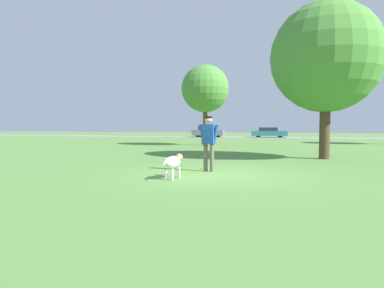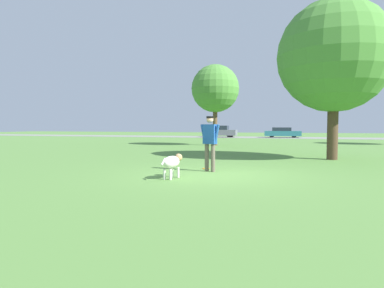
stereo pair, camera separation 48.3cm
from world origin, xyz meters
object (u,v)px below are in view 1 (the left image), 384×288
object	(u,v)px
person	(209,139)
dog	(173,162)
parked_car_grey	(208,131)
parked_car_teal	(269,132)
tree_mid_center	(205,89)
tree_near_right	(326,58)
frisbee	(204,168)

from	to	relation	value
person	dog	bearing A→B (deg)	-96.90
person	parked_car_grey	distance (m)	31.57
person	parked_car_teal	bearing A→B (deg)	102.89
parked_car_grey	dog	bearing A→B (deg)	-81.65
tree_mid_center	tree_near_right	bearing A→B (deg)	-50.70
frisbee	parked_car_teal	size ratio (longest dim) A/B	0.06
frisbee	tree_near_right	xyz separation A→B (m)	(4.32, 4.55, 4.31)
tree_mid_center	parked_car_grey	xyz separation A→B (m)	(-3.28, 17.13, -3.38)
person	parked_car_teal	world-z (taller)	person
tree_near_right	parked_car_teal	size ratio (longest dim) A/B	1.56
tree_mid_center	tree_near_right	distance (m)	11.19
frisbee	tree_near_right	size ratio (longest dim) A/B	0.04
dog	frisbee	bearing A→B (deg)	-1.65
tree_mid_center	tree_near_right	size ratio (longest dim) A/B	0.87
frisbee	tree_mid_center	world-z (taller)	tree_mid_center
dog	tree_near_right	distance (m)	9.10
frisbee	parked_car_grey	world-z (taller)	parked_car_grey
parked_car_grey	parked_car_teal	size ratio (longest dim) A/B	0.91
person	tree_near_right	distance (m)	7.32
frisbee	person	bearing A→B (deg)	-64.55
frisbee	tree_mid_center	size ratio (longest dim) A/B	0.04
person	frisbee	size ratio (longest dim) A/B	7.25
tree_near_right	tree_mid_center	bearing A→B (deg)	129.30
tree_near_right	parked_car_teal	bearing A→B (deg)	96.51
person	tree_mid_center	world-z (taller)	tree_mid_center
parked_car_teal	parked_car_grey	bearing A→B (deg)	-176.54
dog	parked_car_teal	world-z (taller)	parked_car_teal
tree_mid_center	person	bearing A→B (deg)	-77.53
parked_car_grey	parked_car_teal	xyz separation A→B (m)	(7.34, 0.76, -0.10)
dog	parked_car_grey	xyz separation A→B (m)	(-5.69, 32.57, 0.26)
person	parked_car_teal	distance (m)	31.71
person	parked_car_teal	size ratio (longest dim) A/B	0.41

